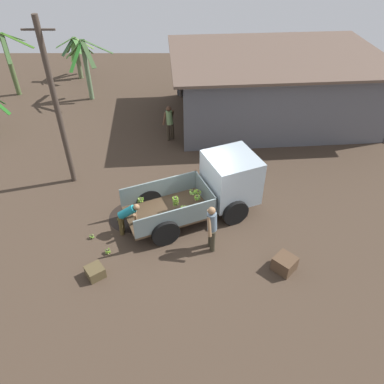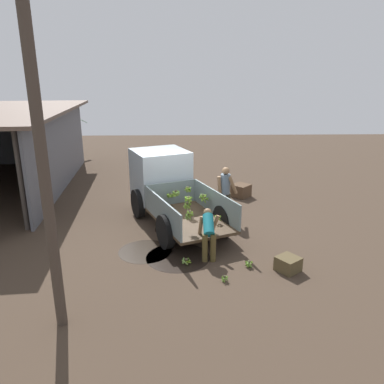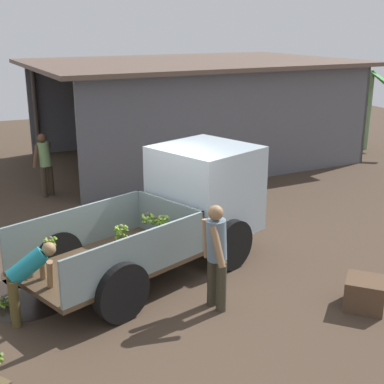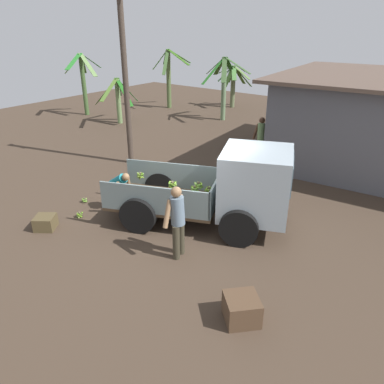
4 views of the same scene
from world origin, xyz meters
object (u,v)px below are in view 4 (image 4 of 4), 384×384
object	(u,v)px
utility_pole	(125,76)
banana_bunch_on_ground_2	(125,197)
person_foreground_visitor	(177,219)
cargo_truck	(237,187)
wooden_crate_1	(242,309)
person_worker_loading	(118,187)
person_bystander_near_shed	(261,137)
banana_bunch_on_ground_0	(80,214)
banana_bunch_on_ground_1	(85,200)
wooden_crate_0	(45,223)

from	to	relation	value
utility_pole	banana_bunch_on_ground_2	world-z (taller)	utility_pole
person_foreground_visitor	banana_bunch_on_ground_2	xyz separation A→B (m)	(-3.13, 1.31, -0.86)
cargo_truck	wooden_crate_1	xyz separation A→B (m)	(1.86, -2.84, -0.89)
person_worker_loading	banana_bunch_on_ground_2	xyz separation A→B (m)	(-0.37, 0.57, -0.63)
person_bystander_near_shed	person_worker_loading	bearing A→B (deg)	135.26
cargo_truck	person_worker_loading	bearing A→B (deg)	178.38
person_foreground_visitor	banana_bunch_on_ground_0	bearing A→B (deg)	-8.05
banana_bunch_on_ground_1	wooden_crate_1	bearing A→B (deg)	-12.14
cargo_truck	banana_bunch_on_ground_0	world-z (taller)	cargo_truck
wooden_crate_0	wooden_crate_1	size ratio (longest dim) A/B	0.82
person_foreground_visitor	banana_bunch_on_ground_2	bearing A→B (deg)	-34.79
person_bystander_near_shed	wooden_crate_1	distance (m)	8.81
banana_bunch_on_ground_1	wooden_crate_0	bearing A→B (deg)	-74.16
wooden_crate_0	wooden_crate_1	world-z (taller)	wooden_crate_1
banana_bunch_on_ground_2	cargo_truck	bearing A→B (deg)	10.48
utility_pole	person_worker_loading	distance (m)	4.66
cargo_truck	person_foreground_visitor	distance (m)	1.99
cargo_truck	utility_pole	world-z (taller)	utility_pole
wooden_crate_1	wooden_crate_0	bearing A→B (deg)	-177.38
cargo_truck	banana_bunch_on_ground_2	distance (m)	3.69
utility_pole	person_foreground_visitor	bearing A→B (deg)	-34.76
banana_bunch_on_ground_2	person_worker_loading	bearing A→B (deg)	-57.00
wooden_crate_0	banana_bunch_on_ground_2	bearing A→B (deg)	81.15
person_foreground_visitor	person_bystander_near_shed	distance (m)	7.20
person_bystander_near_shed	banana_bunch_on_ground_0	distance (m)	7.48
cargo_truck	wooden_crate_0	distance (m)	5.05
cargo_truck	wooden_crate_0	bearing A→B (deg)	-164.27
banana_bunch_on_ground_2	banana_bunch_on_ground_1	bearing A→B (deg)	-133.81
person_worker_loading	person_foreground_visitor	bearing A→B (deg)	-15.53
wooden_crate_1	person_bystander_near_shed	bearing A→B (deg)	116.00
cargo_truck	banana_bunch_on_ground_0	xyz separation A→B (m)	(-3.67, -2.19, -1.03)
wooden_crate_0	utility_pole	bearing A→B (deg)	110.87
wooden_crate_1	cargo_truck	bearing A→B (deg)	123.17
cargo_truck	banana_bunch_on_ground_1	size ratio (longest dim) A/B	27.68
wooden_crate_0	person_bystander_near_shed	bearing A→B (deg)	77.08
person_foreground_visitor	person_bystander_near_shed	world-z (taller)	person_foreground_visitor
wooden_crate_0	wooden_crate_1	distance (m)	5.73
person_foreground_visitor	wooden_crate_0	distance (m)	3.78
utility_pole	wooden_crate_0	size ratio (longest dim) A/B	12.61
banana_bunch_on_ground_2	wooden_crate_1	distance (m)	5.78
utility_pole	banana_bunch_on_ground_1	bearing A→B (deg)	-66.81
person_bystander_near_shed	person_foreground_visitor	bearing A→B (deg)	158.54
utility_pole	wooden_crate_0	xyz separation A→B (m)	(1.86, -4.87, -3.00)
banana_bunch_on_ground_1	banana_bunch_on_ground_2	size ratio (longest dim) A/B	0.71
banana_bunch_on_ground_0	banana_bunch_on_ground_1	world-z (taller)	banana_bunch_on_ground_0
person_worker_loading	banana_bunch_on_ground_1	xyz separation A→B (m)	(-1.21, -0.29, -0.64)
banana_bunch_on_ground_0	wooden_crate_0	size ratio (longest dim) A/B	0.42
banana_bunch_on_ground_1	person_bystander_near_shed	bearing A→B (deg)	70.52
banana_bunch_on_ground_0	wooden_crate_1	xyz separation A→B (m)	(5.53, -0.65, 0.15)
banana_bunch_on_ground_1	wooden_crate_0	xyz separation A→B (m)	(0.45, -1.59, 0.09)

